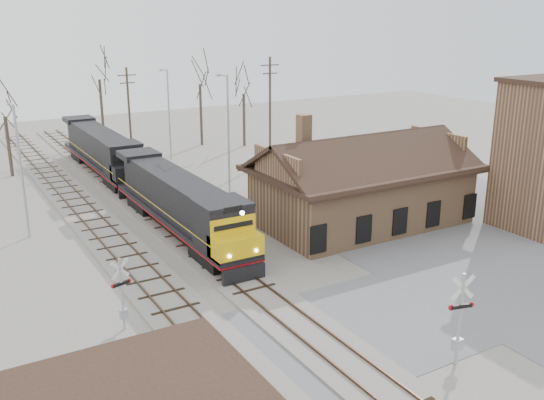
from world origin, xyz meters
The scene contains 19 objects.
ground centered at (0.00, 0.00, 0.00)m, with size 140.00×140.00×0.00m, color gray.
road centered at (0.00, 0.00, 0.01)m, with size 60.00×9.00×0.03m, color slate.
parking_lot centered at (18.00, 4.00, 0.02)m, with size 22.00×26.00×0.03m, color slate.
track_main centered at (0.00, 15.00, 0.07)m, with size 3.40×90.00×0.24m.
track_siding centered at (-4.50, 15.00, 0.07)m, with size 3.40×90.00×0.24m.
depot centered at (11.99, 12.00, 2.41)m, with size 15.20×9.31×7.90m.
locomotive_lead centered at (0.00, 15.97, 2.19)m, with size 2.80×18.78×4.16m.
locomotive_trailing centered at (0.00, 35.02, 2.19)m, with size 2.80×18.78×3.94m.
crossbuck_near centered at (3.97, -4.59, 1.96)m, with size 1.18×0.37×4.20m.
crossbuck_far centered at (-7.30, 5.50, 1.73)m, with size 1.02×0.35×3.63m.
streetlight_a centered at (-9.01, 21.10, 4.98)m, with size 0.25×2.04×8.88m.
streetlight_b centered at (7.40, 23.88, 5.40)m, with size 0.25×2.04×9.72m.
streetlight_c centered at (7.70, 37.95, 5.08)m, with size 0.25×2.04×9.09m.
utility_pole_b centered at (5.16, 42.87, 4.74)m, with size 2.00×0.24×9.05m.
utility_pole_c centered at (16.19, 32.09, 5.41)m, with size 2.00×0.24×10.37m.
tree_b centered at (-7.53, 38.76, 6.37)m, with size 3.66×3.66×8.97m.
tree_c centered at (4.22, 50.27, 8.40)m, with size 4.81×4.81×11.79m.
tree_d centered at (13.39, 42.80, 8.00)m, with size 4.58×4.58×11.23m.
tree_e centered at (17.33, 39.85, 6.81)m, with size 3.91×3.91×9.57m.
Camera 1 is at (-14.25, -20.16, 14.27)m, focal length 40.00 mm.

